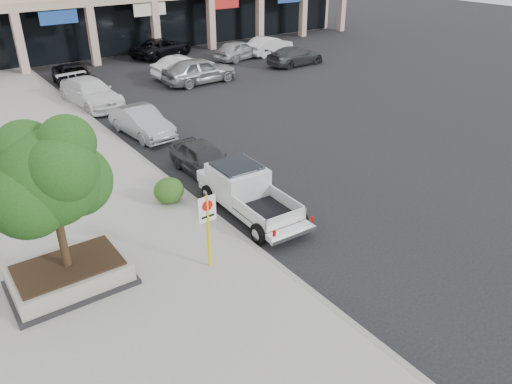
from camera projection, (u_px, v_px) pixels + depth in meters
ground at (300, 239)px, 16.11m from camera, size 120.00×120.00×0.00m
sidewalk at (71, 211)px, 17.57m from camera, size 8.00×52.00×0.15m
curb at (171, 182)px, 19.60m from camera, size 0.20×52.00×0.15m
planter at (70, 275)px, 13.66m from camera, size 3.20×2.20×0.68m
planter_tree at (53, 175)px, 12.48m from camera, size 2.90×2.55×4.00m
no_parking_sign at (208, 222)px, 13.90m from camera, size 0.55×0.09×2.30m
hedge at (169, 191)px, 17.80m from camera, size 1.10×0.99×0.93m
pickup_truck at (251, 195)px, 17.17m from camera, size 2.00×5.06×1.58m
curb_car_a at (204, 159)px, 20.15m from camera, size 1.58×3.89×1.32m
curb_car_b at (142, 122)px, 24.01m from camera, size 1.85×4.32×1.38m
curb_car_c at (91, 93)px, 28.19m from camera, size 2.65×5.32×1.48m
curb_car_d at (74, 77)px, 31.59m from camera, size 2.91×5.16×1.36m
lot_car_a at (199, 70)px, 32.35m from camera, size 4.99×2.14×1.68m
lot_car_b at (184, 67)px, 33.68m from camera, size 4.42×1.59×1.45m
lot_car_c at (295, 56)px, 36.85m from camera, size 4.73×2.10×1.35m
lot_car_d at (162, 47)px, 39.30m from camera, size 5.75×4.03×1.46m
lot_car_e at (239, 50)px, 38.40m from camera, size 4.61×2.70×1.47m
lot_car_f at (269, 46)px, 40.02m from camera, size 4.52×2.25×1.42m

